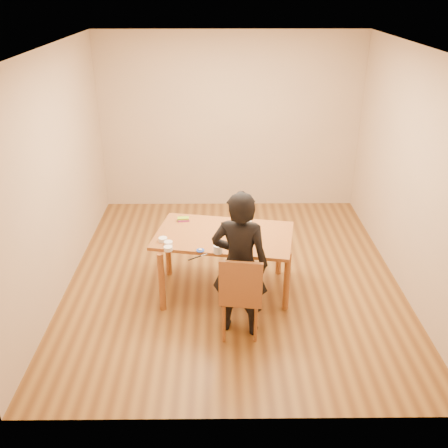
{
  "coord_description": "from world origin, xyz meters",
  "views": [
    {
      "loc": [
        -0.16,
        -5.29,
        3.31
      ],
      "look_at": [
        -0.12,
        -0.36,
        0.9
      ],
      "focal_mm": 40.0,
      "sensor_mm": 36.0,
      "label": 1
    }
  ],
  "objects_px": {
    "dining_table": "(224,236)",
    "dining_chair": "(239,295)",
    "cake": "(242,223)",
    "person": "(240,265)",
    "cake_plate": "(242,227)"
  },
  "relations": [
    {
      "from": "dining_chair",
      "to": "cake_plate",
      "type": "bearing_deg",
      "value": 93.93
    },
    {
      "from": "dining_chair",
      "to": "cake",
      "type": "xyz_separation_m",
      "value": [
        0.06,
        0.94,
        0.35
      ]
    },
    {
      "from": "dining_chair",
      "to": "person",
      "type": "relative_size",
      "value": 0.24
    },
    {
      "from": "dining_chair",
      "to": "cake",
      "type": "bearing_deg",
      "value": 93.93
    },
    {
      "from": "dining_chair",
      "to": "cake_plate",
      "type": "xyz_separation_m",
      "value": [
        0.06,
        0.94,
        0.31
      ]
    },
    {
      "from": "cake_plate",
      "to": "person",
      "type": "relative_size",
      "value": 0.18
    },
    {
      "from": "person",
      "to": "dining_chair",
      "type": "bearing_deg",
      "value": 101.91
    },
    {
      "from": "dining_table",
      "to": "dining_chair",
      "type": "distance_m",
      "value": 0.84
    },
    {
      "from": "dining_table",
      "to": "cake",
      "type": "distance_m",
      "value": 0.28
    },
    {
      "from": "dining_table",
      "to": "person",
      "type": "relative_size",
      "value": 0.97
    },
    {
      "from": "dining_table",
      "to": "cake",
      "type": "height_order",
      "value": "cake"
    },
    {
      "from": "cake",
      "to": "person",
      "type": "relative_size",
      "value": 0.14
    },
    {
      "from": "person",
      "to": "cake_plate",
      "type": "bearing_deg",
      "value": -82.1
    },
    {
      "from": "cake",
      "to": "dining_chair",
      "type": "bearing_deg",
      "value": -93.82
    },
    {
      "from": "cake_plate",
      "to": "cake",
      "type": "distance_m",
      "value": 0.05
    }
  ]
}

